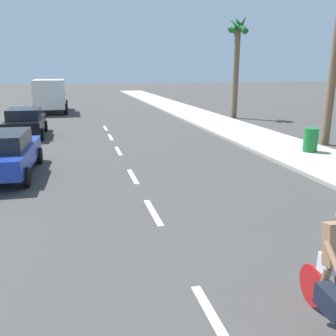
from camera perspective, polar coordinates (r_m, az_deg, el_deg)
name	(u,v)px	position (r m, az deg, el deg)	size (l,w,h in m)	color
ground_plane	(110,136)	(20.47, -9.27, 5.07)	(160.00, 160.00, 0.00)	#423F3D
sidewalk_strip	(222,125)	(24.27, 8.64, 6.87)	(3.60, 80.00, 0.14)	#B2ADA3
lane_stripe_1	(215,321)	(5.83, 7.49, -23.00)	(0.16, 1.80, 0.01)	white
lane_stripe_2	(153,212)	(9.45, -2.40, -7.03)	(0.16, 1.80, 0.01)	white
lane_stripe_3	(133,176)	(12.57, -5.64, -1.33)	(0.16, 1.80, 0.01)	white
lane_stripe_4	(118,151)	(16.59, -7.93, 2.72)	(0.16, 1.80, 0.01)	white
lane_stripe_5	(111,137)	(20.08, -9.16, 4.89)	(0.16, 1.80, 0.01)	white
lane_stripe_6	(105,128)	(23.27, -9.96, 6.28)	(0.16, 1.80, 0.01)	white
cyclist	(335,277)	(5.68, 25.05, -15.52)	(0.64, 1.71, 1.82)	black
parked_car_blue	(4,153)	(13.61, -24.77, 2.24)	(2.21, 4.51, 1.57)	#1E389E
parked_car_black	(25,121)	(21.46, -21.82, 6.92)	(2.05, 4.43, 1.57)	black
delivery_truck	(50,95)	(32.91, -18.26, 11.01)	(2.70, 6.25, 2.80)	beige
palm_tree_far	(237,46)	(28.08, 11.00, 18.52)	(1.63, 1.79, 7.45)	brown
trash_bin_near	(311,140)	(16.80, 21.82, 4.18)	(0.60, 0.60, 1.03)	#19722D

